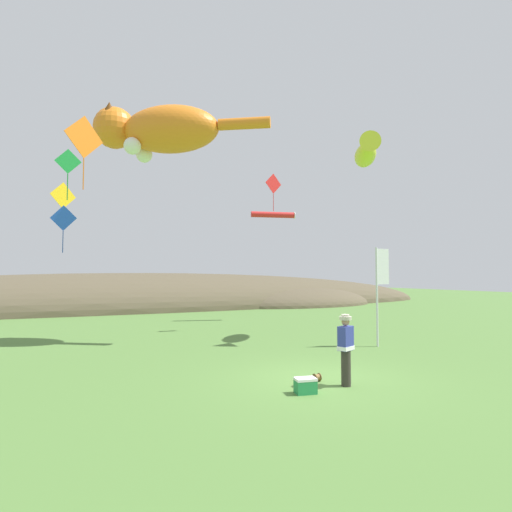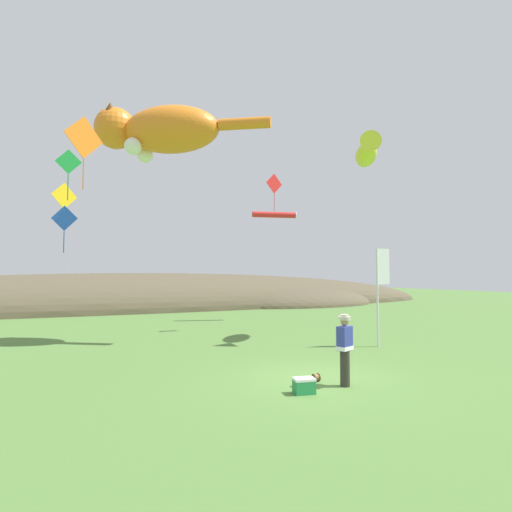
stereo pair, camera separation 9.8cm
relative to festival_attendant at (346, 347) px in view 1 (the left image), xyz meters
name	(u,v)px [view 1 (the left image)]	position (x,y,z in m)	size (l,w,h in m)	color
ground_plane	(321,380)	(-0.22, 0.77, -0.95)	(120.00, 120.00, 0.00)	#517A38
distant_hill_ridge	(162,307)	(1.27, 27.04, -0.95)	(61.26, 13.72, 5.93)	brown
festival_attendant	(346,347)	(0.00, 0.00, 0.00)	(0.49, 0.40, 1.77)	#332D28
kite_spool	(317,377)	(-0.41, 0.68, -0.85)	(0.16, 0.21, 0.21)	olive
picnic_cooler	(305,386)	(-1.25, -0.09, -0.77)	(0.54, 0.41, 0.36)	#268C4C
festival_banner_pole	(380,281)	(4.75, 3.91, 1.57)	(0.66, 0.08, 3.85)	silver
kite_giant_cat	(159,130)	(-2.87, 9.01, 8.07)	(6.80, 4.87, 2.36)	orange
kite_fish_windsock	(366,153)	(5.62, 5.61, 7.26)	(2.60, 3.18, 1.00)	yellow
kite_tube_streamer	(274,215)	(5.24, 13.69, 5.57)	(2.78, 1.13, 0.44)	red
kite_diamond_green	(68,162)	(-6.38, 6.70, 5.64)	(0.85, 0.12, 1.75)	green
kite_diamond_red	(273,184)	(3.07, 9.62, 6.44)	(1.01, 0.23, 1.93)	red
kite_diamond_blue	(63,219)	(-6.51, 10.03, 4.14)	(1.02, 0.34, 1.96)	blue
kite_diamond_orange	(84,138)	(-5.97, 4.12, 5.74)	(1.06, 0.66, 2.14)	orange
kite_diamond_gold	(63,196)	(-6.56, 12.20, 5.47)	(1.09, 0.63, 2.14)	yellow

